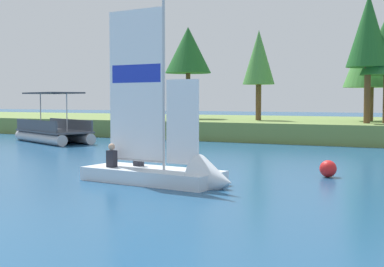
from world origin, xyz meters
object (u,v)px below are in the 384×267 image
(shoreline_tree_left, at_px, (188,50))
(shoreline_tree_centre, at_px, (372,50))
(shoreline_tree_midleft, at_px, (259,58))
(sailboat, at_px, (175,171))
(pontoon_boat, at_px, (53,131))
(shoreline_tree_midright, at_px, (368,31))
(channel_buoy, at_px, (328,169))

(shoreline_tree_left, bearing_deg, shoreline_tree_centre, 5.29)
(shoreline_tree_midleft, relative_size, shoreline_tree_centre, 0.86)
(sailboat, bearing_deg, shoreline_tree_centre, 90.25)
(shoreline_tree_centre, distance_m, pontoon_boat, 19.66)
(shoreline_tree_midleft, height_order, sailboat, shoreline_tree_midleft)
(sailboat, bearing_deg, shoreline_tree_midright, 88.08)
(shoreline_tree_midright, xyz_separation_m, channel_buoy, (1.10, -14.29, -5.92))
(shoreline_tree_centre, bearing_deg, shoreline_tree_midleft, -164.45)
(shoreline_tree_midleft, xyz_separation_m, shoreline_tree_centre, (6.62, 1.84, 0.41))
(shoreline_tree_centre, xyz_separation_m, pontoon_boat, (-15.71, -10.80, -4.80))
(pontoon_boat, bearing_deg, sailboat, -13.13)
(shoreline_tree_midleft, bearing_deg, channel_buoy, -63.22)
(sailboat, xyz_separation_m, pontoon_boat, (-13.60, 10.51, 0.27))
(shoreline_tree_midright, bearing_deg, shoreline_tree_centre, 95.45)
(shoreline_tree_midright, bearing_deg, shoreline_tree_left, 169.01)
(shoreline_tree_midleft, height_order, pontoon_boat, shoreline_tree_midleft)
(pontoon_boat, xyz_separation_m, channel_buoy, (17.15, -7.01, -0.41))
(pontoon_boat, distance_m, channel_buoy, 18.53)
(shoreline_tree_centre, relative_size, channel_buoy, 12.54)
(shoreline_tree_left, xyz_separation_m, shoreline_tree_midleft, (5.43, -0.73, -0.76))
(sailboat, bearing_deg, shoreline_tree_left, 122.10)
(shoreline_tree_midright, bearing_deg, channel_buoy, -85.59)
(shoreline_tree_left, height_order, shoreline_tree_midleft, shoreline_tree_left)
(shoreline_tree_left, height_order, channel_buoy, shoreline_tree_left)
(shoreline_tree_midleft, bearing_deg, sailboat, -76.94)
(pontoon_boat, bearing_deg, shoreline_tree_midright, 48.99)
(shoreline_tree_centre, relative_size, sailboat, 1.15)
(shoreline_tree_midleft, height_order, shoreline_tree_midright, shoreline_tree_midright)
(sailboat, relative_size, channel_buoy, 10.86)
(shoreline_tree_centre, bearing_deg, channel_buoy, -85.38)
(shoreline_tree_midright, relative_size, channel_buoy, 13.41)
(shoreline_tree_centre, height_order, channel_buoy, shoreline_tree_centre)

